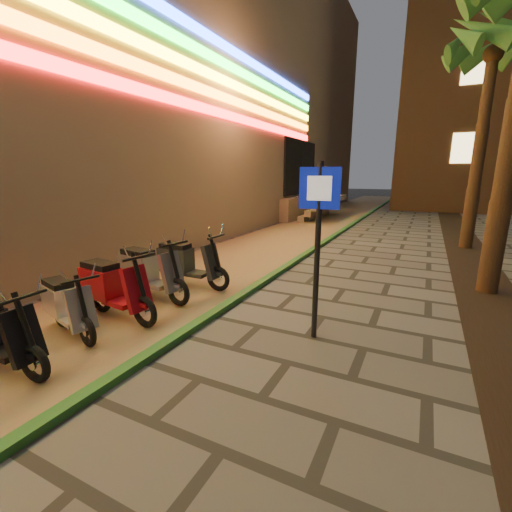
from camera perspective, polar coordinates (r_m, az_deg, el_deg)
The scene contains 11 objects.
ground at distance 3.60m, azimuth -27.68°, elevation -31.05°, with size 120.00×120.00×0.00m, color #474442.
parking_strip at distance 12.59m, azimuth 3.10°, elevation 2.31°, with size 3.40×60.00×0.01m, color #8C7251.
green_curb at distance 12.03m, azimuth 10.56°, elevation 1.79°, with size 0.18×60.00×0.10m, color #246125.
planting_strip at distance 6.93m, azimuth 35.98°, elevation -9.75°, with size 1.20×40.00×0.02m, color black.
mall_building at distance 21.67m, azimuth -33.48°, elevation 24.88°, with size 24.23×44.00×15.00m.
palm_d at distance 13.87m, azimuth 34.81°, elevation 25.91°, with size 2.97×3.02×7.16m.
pedestrian_sign at distance 4.97m, azimuth 10.31°, elevation 4.64°, with size 0.58×0.11×2.62m.
scooter_7 at distance 6.15m, azimuth -29.15°, elevation -7.11°, with size 1.50×0.74×1.06m.
scooter_8 at distance 6.44m, azimuth -22.97°, elevation -4.82°, with size 1.76×0.66×1.24m.
scooter_9 at distance 7.18m, azimuth -17.60°, elevation -2.46°, with size 1.79×0.71×1.26m.
scooter_10 at distance 7.72m, azimuth -11.63°, elevation -1.08°, with size 1.75×0.61×1.24m.
Camera 1 is at (2.27, -1.35, 2.44)m, focal length 24.00 mm.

